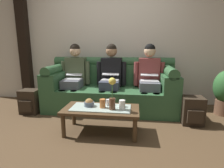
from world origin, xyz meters
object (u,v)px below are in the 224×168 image
Objects in this scene: couch at (111,90)px; cup_near_left at (122,105)px; cup_far_center at (103,103)px; cup_far_left at (121,103)px; cup_near_right at (108,102)px; person_left at (74,74)px; coffee_table at (101,111)px; person_middle at (111,75)px; backpack_right at (192,111)px; backpack_left at (30,102)px; person_right at (149,75)px; flower_vase at (112,94)px; snack_bowl at (89,103)px.

couch is 1.08m from cup_near_left.
cup_far_center is 0.26m from cup_far_left.
cup_near_left is 0.25m from cup_near_right.
person_left is 1.19× the size of coffee_table.
cup_near_left is at bearing -74.42° from couch.
person_middle is at bearing -90.00° from couch.
backpack_right is (1.04, 0.51, -0.22)m from cup_near_left.
backpack_left is at bearing 157.95° from cup_far_center.
couch is 0.97m from cup_far_left.
cup_far_center reaches higher than coffee_table.
person_right is at bearing 55.73° from cup_near_right.
coffee_table is at bearing -22.12° from backpack_left.
backpack_right is (2.03, -0.53, -0.45)m from person_left.
couch is at bearing 90.00° from coffee_table.
person_left is 2.89× the size of backpack_left.
couch is at bearing 95.39° from cup_near_right.
backpack_left reaches higher than coffee_table.
person_left is 10.32× the size of cup_far_center.
cup_near_left is 1.37× the size of cup_far_left.
cup_near_left is at bearing 8.11° from flower_vase.
backpack_left is at bearing 162.22° from cup_near_right.
backpack_right is at bearing 16.61° from cup_near_right.
cup_far_center is (0.73, -1.00, -0.23)m from person_left.
flower_vase is at bearing -21.98° from backpack_left.
cup_near_right is at bearing 172.99° from cup_far_left.
backpack_left is (-1.66, 0.50, -0.20)m from cup_far_left.
person_left and person_right have the same top height.
backpack_right is (1.06, 0.39, -0.20)m from cup_far_left.
person_left reaches higher than cup_near_left.
person_left reaches higher than cup_near_right.
person_right is at bearing -0.00° from person_middle.
backpack_left is at bearing 156.19° from snack_bowl.
person_left is at bearing -179.67° from couch.
flower_vase is 1.00× the size of backpack_right.
cup_near_right reaches higher than coffee_table.
couch is 1.93× the size of person_left.
person_middle is at bearing 91.38° from cup_far_center.
cup_near_left is (0.13, 0.02, -0.15)m from flower_vase.
person_left is 2.88× the size of flower_vase.
cup_near_left is 0.12m from cup_far_left.
backpack_right is at bearing -21.79° from person_middle.
flower_vase is 0.38m from snack_bowl.
person_middle is (-0.00, -0.00, 0.29)m from couch.
person_middle reaches higher than cup_far_center.
snack_bowl is at bearing 165.17° from flower_vase.
cup_far_center reaches higher than cup_near_right.
flower_vase is (0.16, -1.06, -0.09)m from person_middle.
cup_near_right reaches higher than backpack_left.
backpack_left is (-1.22, 0.54, -0.20)m from snack_bowl.
person_middle reaches higher than cup_near_right.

